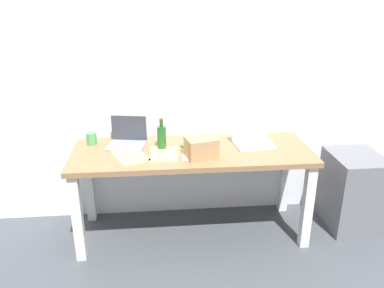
# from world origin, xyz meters

# --- Properties ---
(ground_plane) EXTENTS (8.00, 8.00, 0.00)m
(ground_plane) POSITION_xyz_m (0.00, 0.00, 0.00)
(ground_plane) COLOR #42474C
(back_wall) EXTENTS (5.20, 0.08, 2.60)m
(back_wall) POSITION_xyz_m (0.00, 0.39, 1.30)
(back_wall) COLOR white
(back_wall) RESTS_ON ground
(desk) EXTENTS (1.83, 0.66, 0.73)m
(desk) POSITION_xyz_m (0.00, 0.00, 0.63)
(desk) COLOR olive
(desk) RESTS_ON ground
(laptop_left) EXTENTS (0.32, 0.28, 0.22)m
(laptop_left) POSITION_xyz_m (-0.50, 0.15, 0.78)
(laptop_left) COLOR gray
(laptop_left) RESTS_ON desk
(laptop_right) EXTENTS (0.32, 0.25, 0.23)m
(laptop_right) POSITION_xyz_m (0.49, 0.07, 0.79)
(laptop_right) COLOR silver
(laptop_right) RESTS_ON desk
(beer_bottle) EXTENTS (0.07, 0.07, 0.24)m
(beer_bottle) POSITION_xyz_m (-0.23, 0.06, 0.83)
(beer_bottle) COLOR #1E5123
(beer_bottle) RESTS_ON desk
(computer_mouse) EXTENTS (0.08, 0.11, 0.03)m
(computer_mouse) POSITION_xyz_m (-0.05, 0.07, 0.75)
(computer_mouse) COLOR #4C9E56
(computer_mouse) RESTS_ON desk
(cardboard_box) EXTENTS (0.25, 0.22, 0.15)m
(cardboard_box) POSITION_xyz_m (0.05, -0.14, 0.81)
(cardboard_box) COLOR tan
(cardboard_box) RESTS_ON desk
(coffee_mug) EXTENTS (0.08, 0.08, 0.09)m
(coffee_mug) POSITION_xyz_m (-0.78, 0.20, 0.78)
(coffee_mug) COLOR #4C9E56
(coffee_mug) RESTS_ON desk
(paper_yellow_folder) EXTENTS (0.23, 0.31, 0.00)m
(paper_yellow_folder) POSITION_xyz_m (-0.22, -0.06, 0.74)
(paper_yellow_folder) COLOR #F4E06B
(paper_yellow_folder) RESTS_ON desk
(paper_sheet_center) EXTENTS (0.24, 0.32, 0.00)m
(paper_sheet_center) POSITION_xyz_m (0.03, -0.06, 0.74)
(paper_sheet_center) COLOR white
(paper_sheet_center) RESTS_ON desk
(paper_sheet_front_left) EXTENTS (0.31, 0.36, 0.00)m
(paper_sheet_front_left) POSITION_xyz_m (-0.46, -0.08, 0.74)
(paper_sheet_front_left) COLOR #F4E06B
(paper_sheet_front_left) RESTS_ON desk
(paper_sheet_near_back) EXTENTS (0.25, 0.32, 0.00)m
(paper_sheet_near_back) POSITION_xyz_m (0.09, 0.07, 0.74)
(paper_sheet_near_back) COLOR white
(paper_sheet_near_back) RESTS_ON desk
(filing_cabinet) EXTENTS (0.40, 0.48, 0.63)m
(filing_cabinet) POSITION_xyz_m (1.34, -0.01, 0.32)
(filing_cabinet) COLOR slate
(filing_cabinet) RESTS_ON ground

